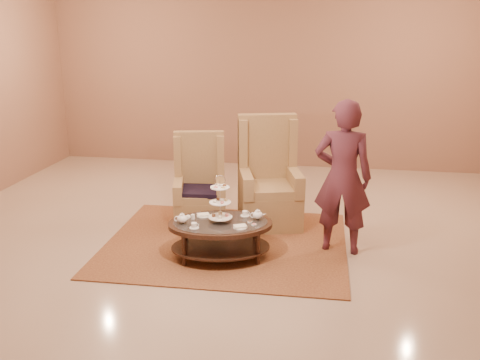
% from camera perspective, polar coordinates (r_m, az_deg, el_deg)
% --- Properties ---
extents(ground, '(8.00, 8.00, 0.00)m').
position_cam_1_polar(ground, '(6.36, -1.34, -7.51)').
color(ground, '#BEA58D').
rests_on(ground, ground).
extents(ceiling, '(8.00, 8.00, 0.02)m').
position_cam_1_polar(ceiling, '(6.36, -1.34, -7.51)').
color(ceiling, silver).
rests_on(ceiling, ground).
extents(wall_back, '(8.00, 0.04, 3.50)m').
position_cam_1_polar(wall_back, '(9.80, 3.09, 11.60)').
color(wall_back, '#9C6E55').
rests_on(wall_back, ground).
extents(rug, '(2.91, 2.44, 0.02)m').
position_cam_1_polar(rug, '(6.54, -1.49, -6.74)').
color(rug, '#986336').
rests_on(rug, ground).
extents(tea_table, '(1.33, 1.05, 0.98)m').
position_cam_1_polar(tea_table, '(6.04, -2.10, -5.20)').
color(tea_table, black).
rests_on(tea_table, ground).
extents(armchair_left, '(0.79, 0.81, 1.22)m').
position_cam_1_polar(armchair_left, '(7.05, -4.31, -1.51)').
color(armchair_left, '#A57F4D').
rests_on(armchair_left, ground).
extents(armchair_right, '(0.95, 0.97, 1.43)m').
position_cam_1_polar(armchair_right, '(7.07, 3.07, -0.86)').
color(armchair_right, '#A57F4D').
rests_on(armchair_right, ground).
extents(person, '(0.68, 0.48, 1.79)m').
position_cam_1_polar(person, '(6.17, 10.90, 0.27)').
color(person, '#4E212D').
rests_on(person, ground).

